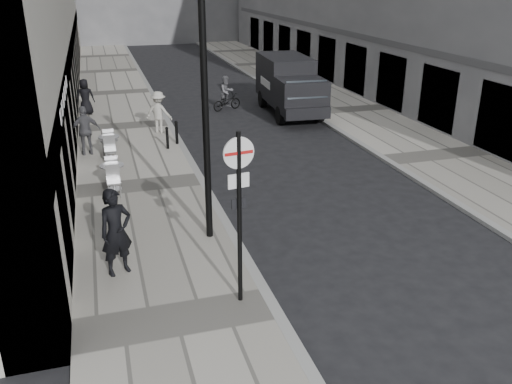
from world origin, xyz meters
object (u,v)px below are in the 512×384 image
at_px(panel_van, 289,83).
at_px(cyclist, 227,97).
at_px(lamppost, 205,98).
at_px(walking_man, 116,232).
at_px(sign_post, 239,197).

distance_m(panel_van, cyclist, 3.28).
bearing_deg(lamppost, walking_man, -152.35).
relative_size(walking_man, cyclist, 1.18).
height_order(lamppost, panel_van, lamppost).
bearing_deg(lamppost, panel_van, 61.95).
height_order(sign_post, lamppost, lamppost).
bearing_deg(sign_post, lamppost, 82.36).
relative_size(sign_post, lamppost, 0.56).
bearing_deg(sign_post, cyclist, 69.67).
height_order(walking_man, sign_post, sign_post).
distance_m(walking_man, panel_van, 16.34).
distance_m(lamppost, cyclist, 14.78).
distance_m(sign_post, lamppost, 3.37).
bearing_deg(lamppost, sign_post, -90.00).
xyz_separation_m(walking_man, panel_van, (8.98, 13.65, 0.38)).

